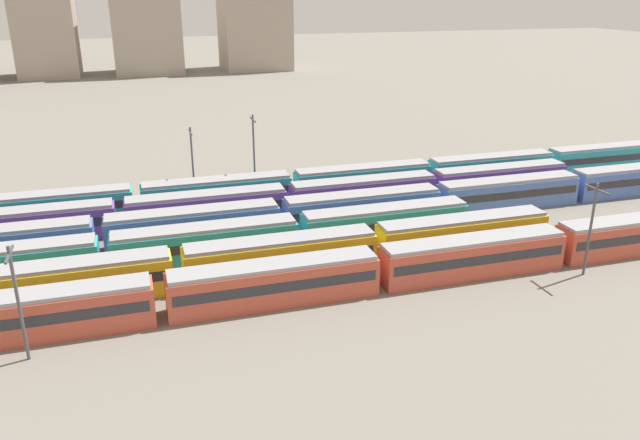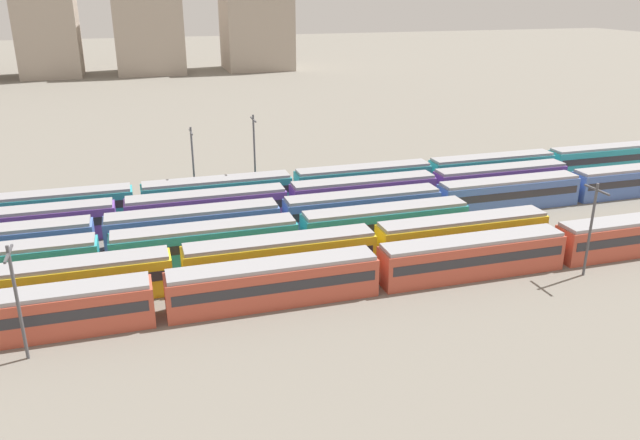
% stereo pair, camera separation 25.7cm
% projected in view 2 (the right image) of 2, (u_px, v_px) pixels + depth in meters
% --- Properties ---
extents(ground_plane, '(600.00, 600.00, 0.00)m').
position_uv_depth(ground_plane, '(136.00, 259.00, 62.14)').
color(ground_plane, slate).
extents(train_track_0, '(93.60, 3.06, 3.75)m').
position_uv_depth(train_track_0, '(472.00, 256.00, 57.97)').
color(train_track_0, '#BC4C38').
rests_on(train_track_0, ground_plane).
extents(train_track_1, '(55.80, 3.06, 3.75)m').
position_uv_depth(train_track_1, '(281.00, 256.00, 58.00)').
color(train_track_1, yellow).
rests_on(train_track_1, ground_plane).
extents(train_track_2, '(55.80, 3.06, 3.75)m').
position_uv_depth(train_track_2, '(206.00, 243.00, 60.96)').
color(train_track_2, teal).
rests_on(train_track_2, ground_plane).
extents(train_track_3, '(93.60, 3.06, 3.75)m').
position_uv_depth(train_track_3, '(363.00, 208.00, 70.59)').
color(train_track_3, '#4C70BC').
rests_on(train_track_3, ground_plane).
extents(train_track_4, '(74.70, 3.06, 3.75)m').
position_uv_depth(train_track_4, '(288.00, 200.00, 73.25)').
color(train_track_4, '#6B429E').
rests_on(train_track_4, ground_plane).
extents(train_track_5, '(112.50, 3.06, 3.75)m').
position_uv_depth(train_track_5, '(430.00, 174.00, 83.57)').
color(train_track_5, teal).
rests_on(train_track_5, ground_plane).
extents(catenary_pole_0, '(0.24, 3.20, 8.91)m').
position_uv_depth(catenary_pole_0, '(17.00, 297.00, 43.73)').
color(catenary_pole_0, '#4C4C51').
rests_on(catenary_pole_0, ground_plane).
extents(catenary_pole_1, '(0.24, 3.20, 9.51)m').
position_uv_depth(catenary_pole_1, '(193.00, 161.00, 76.88)').
color(catenary_pole_1, '#4C4C51').
rests_on(catenary_pole_1, ground_plane).
extents(catenary_pole_2, '(0.24, 3.20, 8.99)m').
position_uv_depth(catenary_pole_2, '(591.00, 225.00, 56.88)').
color(catenary_pole_2, '#4C4C51').
rests_on(catenary_pole_2, ground_plane).
extents(catenary_pole_3, '(0.24, 3.20, 10.57)m').
position_uv_depth(catenary_pole_3, '(254.00, 152.00, 78.79)').
color(catenary_pole_3, '#4C4C51').
rests_on(catenary_pole_3, ground_plane).
extents(distant_building_1, '(16.92, 19.60, 40.82)m').
position_uv_depth(distant_building_1, '(44.00, 5.00, 182.18)').
color(distant_building_1, '#A89989').
rests_on(distant_building_1, ground_plane).
extents(distant_building_2, '(20.18, 21.13, 29.92)m').
position_uv_depth(distant_building_2, '(147.00, 23.00, 191.87)').
color(distant_building_2, '#A89989').
rests_on(distant_building_2, ground_plane).
extents(distant_building_3, '(20.99, 20.78, 29.16)m').
position_uv_depth(distant_building_3, '(256.00, 23.00, 201.22)').
color(distant_building_3, '#A89989').
rests_on(distant_building_3, ground_plane).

